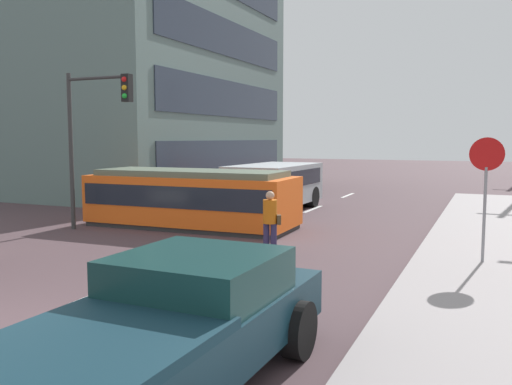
{
  "coord_description": "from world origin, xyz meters",
  "views": [
    {
      "loc": [
        6.87,
        -5.72,
        3.0
      ],
      "look_at": [
        0.48,
        8.87,
        1.39
      ],
      "focal_mm": 37.82,
      "sensor_mm": 36.0,
      "label": 1
    }
  ],
  "objects_px": {
    "pedestrian_crossing": "(270,220)",
    "pickup_truck_parked": "(177,324)",
    "stop_sign": "(486,174)",
    "parked_sedan_mid": "(176,194)",
    "streetcar_tram": "(191,198)",
    "traffic_light_mast": "(93,121)",
    "city_bus": "(274,184)"
  },
  "relations": [
    {
      "from": "city_bus",
      "to": "parked_sedan_mid",
      "type": "relative_size",
      "value": 1.28
    },
    {
      "from": "streetcar_tram",
      "to": "pickup_truck_parked",
      "type": "height_order",
      "value": "streetcar_tram"
    },
    {
      "from": "city_bus",
      "to": "pickup_truck_parked",
      "type": "distance_m",
      "value": 16.27
    },
    {
      "from": "parked_sedan_mid",
      "to": "traffic_light_mast",
      "type": "distance_m",
      "value": 6.66
    },
    {
      "from": "pickup_truck_parked",
      "to": "stop_sign",
      "type": "xyz_separation_m",
      "value": [
        3.24,
        8.07,
        1.4
      ]
    },
    {
      "from": "pedestrian_crossing",
      "to": "pickup_truck_parked",
      "type": "distance_m",
      "value": 7.41
    },
    {
      "from": "city_bus",
      "to": "streetcar_tram",
      "type": "bearing_deg",
      "value": -100.94
    },
    {
      "from": "pedestrian_crossing",
      "to": "parked_sedan_mid",
      "type": "bearing_deg",
      "value": 135.6
    },
    {
      "from": "streetcar_tram",
      "to": "pedestrian_crossing",
      "type": "height_order",
      "value": "streetcar_tram"
    },
    {
      "from": "streetcar_tram",
      "to": "pedestrian_crossing",
      "type": "bearing_deg",
      "value": -37.22
    },
    {
      "from": "traffic_light_mast",
      "to": "streetcar_tram",
      "type": "bearing_deg",
      "value": 39.77
    },
    {
      "from": "pickup_truck_parked",
      "to": "stop_sign",
      "type": "relative_size",
      "value": 1.75
    },
    {
      "from": "city_bus",
      "to": "traffic_light_mast",
      "type": "relative_size",
      "value": 1.01
    },
    {
      "from": "streetcar_tram",
      "to": "stop_sign",
      "type": "bearing_deg",
      "value": -14.21
    },
    {
      "from": "traffic_light_mast",
      "to": "city_bus",
      "type": "bearing_deg",
      "value": 64.6
    },
    {
      "from": "city_bus",
      "to": "pickup_truck_parked",
      "type": "xyz_separation_m",
      "value": [
        4.93,
        -15.5,
        -0.29
      ]
    },
    {
      "from": "streetcar_tram",
      "to": "parked_sedan_mid",
      "type": "bearing_deg",
      "value": 128.11
    },
    {
      "from": "city_bus",
      "to": "stop_sign",
      "type": "xyz_separation_m",
      "value": [
        8.17,
        -7.43,
        1.11
      ]
    },
    {
      "from": "streetcar_tram",
      "to": "city_bus",
      "type": "xyz_separation_m",
      "value": [
        0.99,
        5.11,
        0.08
      ]
    },
    {
      "from": "pedestrian_crossing",
      "to": "pickup_truck_parked",
      "type": "xyz_separation_m",
      "value": [
        1.73,
        -7.21,
        -0.15
      ]
    },
    {
      "from": "pickup_truck_parked",
      "to": "stop_sign",
      "type": "height_order",
      "value": "stop_sign"
    },
    {
      "from": "parked_sedan_mid",
      "to": "traffic_light_mast",
      "type": "bearing_deg",
      "value": -83.03
    },
    {
      "from": "pickup_truck_parked",
      "to": "parked_sedan_mid",
      "type": "bearing_deg",
      "value": 122.17
    },
    {
      "from": "pickup_truck_parked",
      "to": "parked_sedan_mid",
      "type": "distance_m",
      "value": 16.95
    },
    {
      "from": "pickup_truck_parked",
      "to": "traffic_light_mast",
      "type": "distance_m",
      "value": 12.12
    },
    {
      "from": "pedestrian_crossing",
      "to": "pickup_truck_parked",
      "type": "bearing_deg",
      "value": -76.48
    },
    {
      "from": "traffic_light_mast",
      "to": "stop_sign",
      "type": "bearing_deg",
      "value": -1.68
    },
    {
      "from": "city_bus",
      "to": "traffic_light_mast",
      "type": "bearing_deg",
      "value": -115.4
    },
    {
      "from": "city_bus",
      "to": "traffic_light_mast",
      "type": "height_order",
      "value": "traffic_light_mast"
    },
    {
      "from": "streetcar_tram",
      "to": "parked_sedan_mid",
      "type": "height_order",
      "value": "streetcar_tram"
    },
    {
      "from": "pedestrian_crossing",
      "to": "pickup_truck_parked",
      "type": "height_order",
      "value": "pedestrian_crossing"
    },
    {
      "from": "city_bus",
      "to": "parked_sedan_mid",
      "type": "distance_m",
      "value": 4.28
    }
  ]
}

